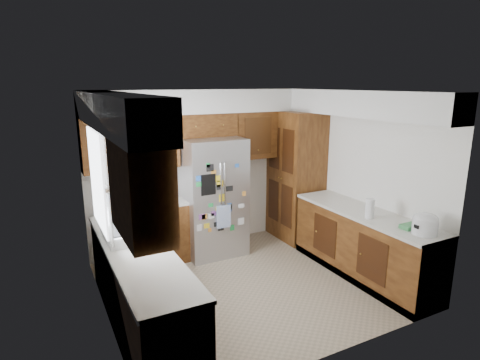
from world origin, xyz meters
The scene contains 12 objects.
floor centered at (0.00, 0.00, 0.00)m, with size 3.60×3.60×0.00m, color tan.
room_shell centered at (-0.11, 0.36, 1.82)m, with size 3.64×3.24×2.52m.
left_counter_run centered at (-1.36, 0.03, 0.43)m, with size 1.36×3.20×0.92m.
right_counter_run centered at (1.50, -0.47, 0.42)m, with size 0.63×2.25×0.92m.
pantry centered at (1.50, 1.15, 1.07)m, with size 0.60×0.90×2.15m, color #3B1D0B.
fridge centered at (0.00, 1.20, 0.90)m, with size 0.90×0.79×1.80m.
bridge_cabinet centered at (0.00, 1.43, 1.98)m, with size 0.96×0.34×0.35m, color #3B1D0B.
fridge_top_items centered at (-0.01, 1.39, 2.27)m, with size 0.65×0.29×0.25m.
sink_assembly centered at (-1.50, 0.10, 0.99)m, with size 0.52×0.75×0.37m.
left_counter_clutter centered at (-1.45, 0.87, 1.05)m, with size 0.39×0.91×0.38m.
rice_cooker centered at (1.50, -1.38, 1.05)m, with size 0.29×0.28×0.25m.
paper_towel centered at (1.35, -0.68, 1.05)m, with size 0.11×0.11×0.25m, color white.
Camera 1 is at (-2.34, -4.22, 2.60)m, focal length 30.00 mm.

